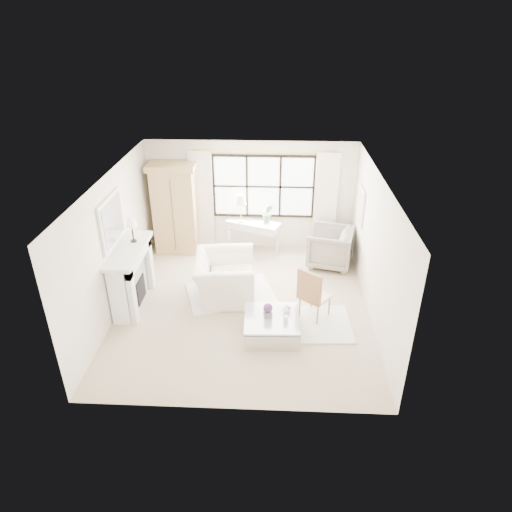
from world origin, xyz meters
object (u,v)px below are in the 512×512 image
object	(u,v)px
armoire	(175,208)
console_table	(253,237)
club_armchair	(225,277)
coffee_table	(272,326)

from	to	relation	value
armoire	console_table	bearing A→B (deg)	-0.12
club_armchair	coffee_table	distance (m)	1.65
console_table	club_armchair	xyz separation A→B (m)	(-0.48, -2.04, 0.05)
armoire	club_armchair	bearing A→B (deg)	-55.78
club_armchair	armoire	bearing A→B (deg)	30.00
club_armchair	coffee_table	world-z (taller)	club_armchair
console_table	club_armchair	world-z (taller)	club_armchair
armoire	console_table	size ratio (longest dim) A/B	1.63
console_table	coffee_table	distance (m)	3.37
armoire	coffee_table	distance (m)	4.20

